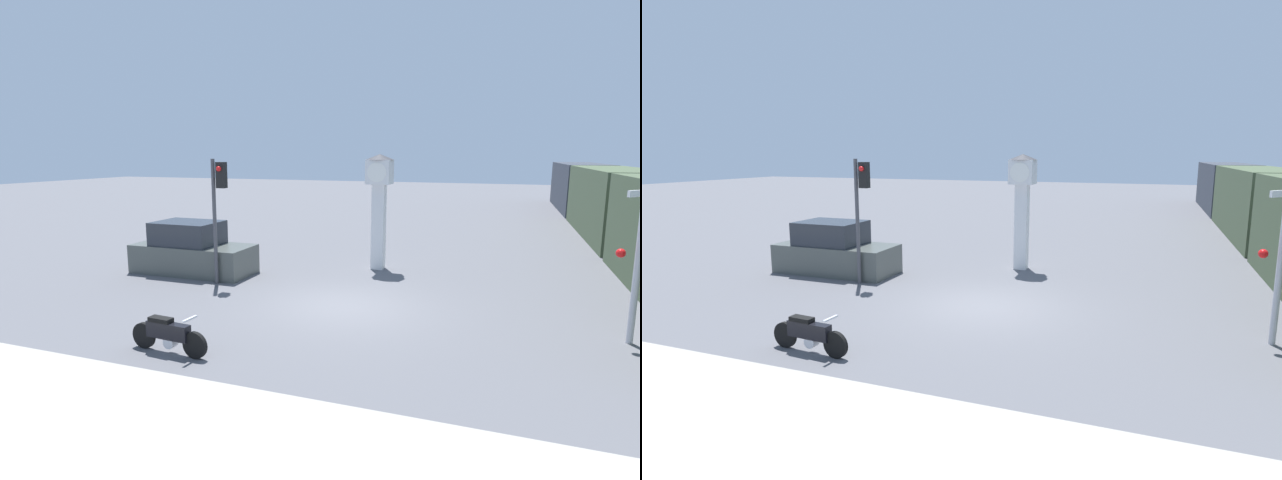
{
  "view_description": "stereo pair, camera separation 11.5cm",
  "coord_description": "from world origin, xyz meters",
  "views": [
    {
      "loc": [
        3.98,
        -12.56,
        4.14
      ],
      "look_at": [
        -0.69,
        0.04,
        1.8
      ],
      "focal_mm": 28.0,
      "sensor_mm": 36.0,
      "label": 1
    },
    {
      "loc": [
        4.09,
        -12.52,
        4.14
      ],
      "look_at": [
        -0.69,
        0.04,
        1.8
      ],
      "focal_mm": 28.0,
      "sensor_mm": 36.0,
      "label": 2
    }
  ],
  "objects": [
    {
      "name": "ground_plane",
      "position": [
        0.0,
        0.0,
        0.0
      ],
      "size": [
        120.0,
        120.0,
        0.0
      ],
      "primitive_type": "plane",
      "color": "#56565B"
    },
    {
      "name": "motorcycle",
      "position": [
        -2.44,
        -4.36,
        0.41
      ],
      "size": [
        1.92,
        0.42,
        0.85
      ],
      "rotation": [
        0.0,
        0.0,
        -0.08
      ],
      "color": "black",
      "rests_on": "ground_plane"
    },
    {
      "name": "clock_tower",
      "position": [
        -0.2,
        4.77,
        2.73
      ],
      "size": [
        1.02,
        1.02,
        4.11
      ],
      "color": "white",
      "rests_on": "ground_plane"
    },
    {
      "name": "freight_train",
      "position": [
        9.13,
        15.91,
        1.7
      ],
      "size": [
        2.8,
        38.49,
        3.4
      ],
      "color": "#425138",
      "rests_on": "ground_plane"
    },
    {
      "name": "traffic_light",
      "position": [
        -4.42,
        0.93,
        2.74
      ],
      "size": [
        0.5,
        0.35,
        3.97
      ],
      "color": "#47474C",
      "rests_on": "ground_plane"
    },
    {
      "name": "railroad_crossing_signal",
      "position": [
        6.76,
        -0.39,
        2.0
      ],
      "size": [
        0.9,
        0.82,
        3.67
      ],
      "color": "#B7B7BC",
      "rests_on": "ground_plane"
    },
    {
      "name": "parked_car",
      "position": [
        -6.16,
        1.93,
        0.75
      ],
      "size": [
        4.2,
        1.8,
        1.8
      ],
      "rotation": [
        0.0,
        0.0,
        0.0
      ],
      "color": "#4C514C",
      "rests_on": "ground_plane"
    }
  ]
}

